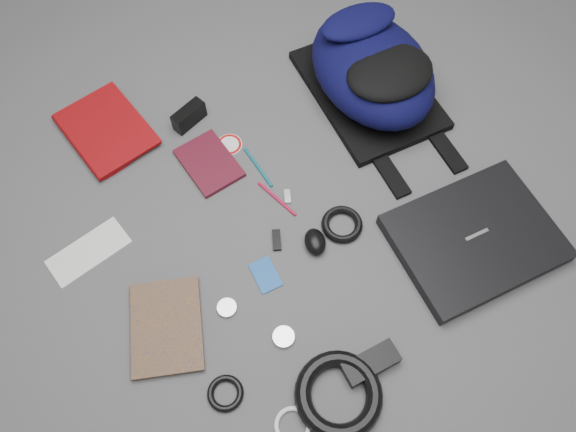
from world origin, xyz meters
name	(u,v)px	position (x,y,z in m)	size (l,w,h in m)	color
ground	(288,219)	(0.00, 0.00, 0.00)	(4.00, 4.00, 0.00)	#4F4F51
backpack	(372,69)	(0.40, 0.28, 0.10)	(0.33, 0.49, 0.20)	black
laptop	(475,238)	(0.40, -0.27, 0.02)	(0.40, 0.31, 0.04)	black
textbook_red	(75,149)	(-0.44, 0.45, 0.01)	(0.20, 0.27, 0.03)	maroon
comic_book	(131,332)	(-0.47, -0.11, 0.01)	(0.17, 0.23, 0.02)	#B06F0C
envelope	(89,252)	(-0.50, 0.14, 0.00)	(0.20, 0.09, 0.00)	white
dvd_case	(209,163)	(-0.12, 0.25, 0.01)	(0.13, 0.18, 0.01)	#3F0C16
compact_camera	(189,116)	(-0.11, 0.41, 0.03)	(0.10, 0.04, 0.06)	black
sticker_disc	(229,145)	(-0.04, 0.29, 0.00)	(0.07, 0.07, 0.00)	white
pen_teal	(258,167)	(0.00, 0.18, 0.00)	(0.01, 0.01, 0.15)	#0D6576
pen_red	(277,199)	(0.00, 0.07, 0.00)	(0.01, 0.01, 0.14)	#BA0E34
id_badge	(266,275)	(-0.12, -0.12, 0.00)	(0.06, 0.09, 0.00)	#1650A6
usb_black	(277,240)	(-0.05, -0.04, 0.01)	(0.02, 0.06, 0.01)	black
usb_silver	(287,196)	(0.03, 0.06, 0.00)	(0.02, 0.04, 0.01)	#A8A8AA
mouse	(315,242)	(0.03, -0.10, 0.02)	(0.05, 0.08, 0.04)	black
headphone_left	(227,308)	(-0.24, -0.15, 0.01)	(0.05, 0.05, 0.01)	silver
headphone_right	(284,337)	(-0.15, -0.28, 0.01)	(0.05, 0.05, 0.01)	silver
cable_coil	(342,224)	(0.12, -0.08, 0.01)	(0.11, 0.11, 0.02)	black
power_brick	(371,363)	(0.00, -0.42, 0.02)	(0.13, 0.06, 0.03)	black
power_cord_coil	(339,395)	(-0.10, -0.45, 0.02)	(0.20, 0.20, 0.04)	black
earbud_coil	(225,393)	(-0.32, -0.34, 0.01)	(0.08, 0.08, 0.02)	black
white_cable_coil	(293,425)	(-0.22, -0.46, 0.01)	(0.08, 0.08, 0.01)	white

